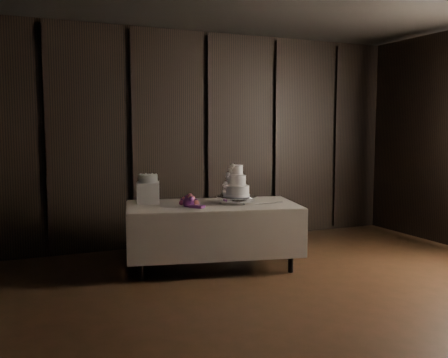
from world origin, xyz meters
TOP-DOWN VIEW (x-y plane):
  - room at (0.00, 0.00)m, footprint 6.08×7.08m
  - display_table at (-0.48, 2.21)m, footprint 2.17×1.46m
  - cake_stand at (-0.19, 2.15)m, footprint 0.59×0.59m
  - wedding_cake at (-0.22, 2.13)m, footprint 0.35×0.30m
  - bouquet at (-0.79, 2.13)m, footprint 0.45×0.44m
  - box_pedestal at (-1.15, 2.58)m, footprint 0.32×0.32m
  - small_cake at (-1.15, 2.58)m, footprint 0.27×0.27m
  - cake_knife at (0.09, 1.94)m, footprint 0.37×0.03m

SIDE VIEW (x-z plane):
  - display_table at x=-0.48m, z-range 0.04..0.80m
  - cake_knife at x=0.09m, z-range 0.76..0.77m
  - cake_stand at x=-0.19m, z-range 0.76..0.85m
  - bouquet at x=-0.79m, z-range 0.73..0.90m
  - box_pedestal at x=-1.15m, z-range 0.76..1.01m
  - wedding_cake at x=-0.22m, z-range 0.81..1.18m
  - small_cake at x=-1.15m, z-range 1.01..1.10m
  - room at x=0.00m, z-range -0.04..3.04m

